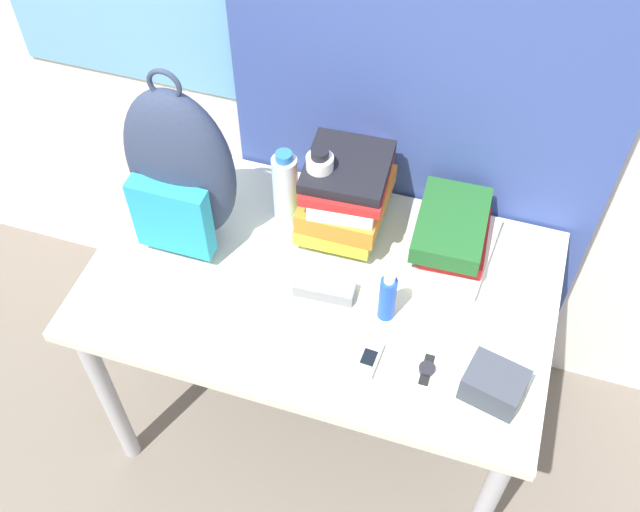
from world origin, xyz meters
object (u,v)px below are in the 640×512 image
object	(u,v)px
camera_pouch	(494,385)
book_stack_left	(347,194)
backpack	(180,172)
water_bottle	(286,189)
sports_bottle	(320,195)
wristwatch	(427,369)
sunglasses_case	(324,289)
sunscreen_bottle	(388,297)
cell_phone	(369,359)
book_stack_center	(453,235)

from	to	relation	value
camera_pouch	book_stack_left	bearing A→B (deg)	139.77
backpack	water_bottle	size ratio (longest dim) A/B	2.18
sports_bottle	wristwatch	distance (m)	0.51
camera_pouch	sunglasses_case	bearing A→B (deg)	160.97
book_stack_left	sports_bottle	xyz separation A→B (m)	(-0.06, -0.04, 0.02)
sunscreen_bottle	camera_pouch	world-z (taller)	sunscreen_bottle
sunglasses_case	sunscreen_bottle	bearing A→B (deg)	-5.95
wristwatch	cell_phone	bearing A→B (deg)	-172.81
sunscreen_bottle	wristwatch	bearing A→B (deg)	-43.21
backpack	wristwatch	size ratio (longest dim) A/B	6.32
book_stack_left	water_bottle	bearing A→B (deg)	-170.77
wristwatch	sports_bottle	bearing A→B (deg)	137.88
cell_phone	wristwatch	distance (m)	0.13
backpack	book_stack_left	size ratio (longest dim) A/B	1.79
water_bottle	sports_bottle	distance (m)	0.10
sunglasses_case	camera_pouch	world-z (taller)	camera_pouch
water_bottle	cell_phone	world-z (taller)	water_bottle
book_stack_center	sports_bottle	xyz separation A→B (m)	(-0.34, -0.04, 0.08)
book_stack_center	sunglasses_case	xyz separation A→B (m)	(-0.27, -0.23, -0.04)
backpack	book_stack_center	xyz separation A→B (m)	(0.66, 0.15, -0.16)
water_bottle	sunscreen_bottle	world-z (taller)	water_bottle
sports_bottle	backpack	bearing A→B (deg)	-161.90
book_stack_center	wristwatch	bearing A→B (deg)	-86.83
backpack	water_bottle	bearing A→B (deg)	28.91
sunglasses_case	wristwatch	world-z (taller)	sunglasses_case
water_bottle	camera_pouch	world-z (taller)	water_bottle
sports_bottle	wristwatch	size ratio (longest dim) A/B	3.55
cell_phone	wristwatch	bearing A→B (deg)	7.19
water_bottle	sports_bottle	xyz separation A→B (m)	(0.10, -0.02, 0.03)
camera_pouch	sports_bottle	bearing A→B (deg)	146.36
book_stack_left	book_stack_center	size ratio (longest dim) A/B	1.00
water_bottle	wristwatch	bearing A→B (deg)	-36.87
sports_bottle	sunglasses_case	xyz separation A→B (m)	(0.07, -0.19, -0.12)
sports_bottle	cell_phone	distance (m)	0.43
backpack	book_stack_center	size ratio (longest dim) A/B	1.78
sunscreen_bottle	wristwatch	size ratio (longest dim) A/B	1.91
sports_bottle	cell_phone	bearing A→B (deg)	-56.46
cell_phone	book_stack_left	bearing A→B (deg)	113.67
book_stack_left	water_bottle	distance (m)	0.16
sports_bottle	camera_pouch	size ratio (longest dim) A/B	1.97
sunscreen_bottle	cell_phone	xyz separation A→B (m)	(-0.00, -0.14, -0.06)
backpack	wristwatch	xyz separation A→B (m)	(0.68, -0.22, -0.22)
sports_bottle	camera_pouch	xyz separation A→B (m)	(0.51, -0.34, -0.10)
book_stack_center	book_stack_left	bearing A→B (deg)	179.59
book_stack_left	sunglasses_case	size ratio (longest dim) A/B	1.90
book_stack_left	camera_pouch	size ratio (longest dim) A/B	1.96
sunscreen_bottle	wristwatch	xyz separation A→B (m)	(0.13, -0.12, -0.07)
water_bottle	cell_phone	distance (m)	0.50
book_stack_left	camera_pouch	world-z (taller)	book_stack_left
sunglasses_case	wristwatch	bearing A→B (deg)	-25.45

